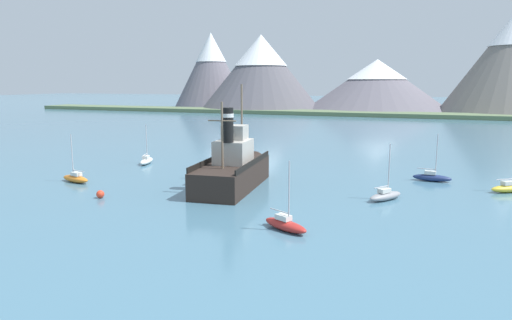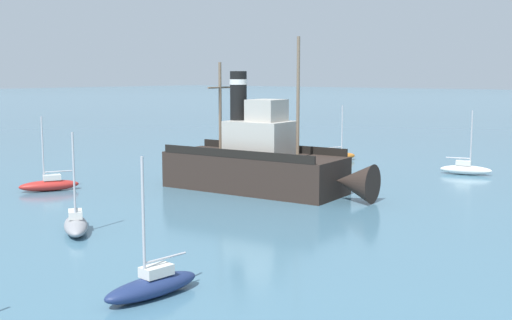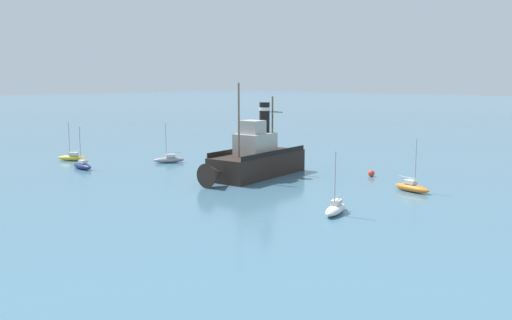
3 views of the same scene
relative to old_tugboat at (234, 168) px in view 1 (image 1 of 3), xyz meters
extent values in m
plane|color=#477289|center=(-0.87, -0.41, -1.83)|extent=(600.00, 600.00, 0.00)
cone|color=slate|center=(-65.82, 129.29, 12.98)|extent=(30.09, 30.09, 29.62)
cone|color=white|center=(-65.82, 129.29, 22.08)|extent=(12.28, 12.28, 11.52)
cone|color=#56545B|center=(-40.53, 118.61, 11.67)|extent=(44.30, 44.30, 27.01)
cone|color=white|center=(-40.53, 118.61, 19.65)|extent=(19.22, 19.22, 11.16)
cone|color=slate|center=(-0.33, 127.95, 7.18)|extent=(51.05, 51.05, 18.01)
cone|color=white|center=(-0.33, 127.95, 12.74)|extent=(20.77, 20.77, 6.98)
cube|color=#5B704C|center=(-0.87, 102.01, -1.23)|extent=(240.00, 12.00, 1.20)
cube|color=#2D231E|center=(0.06, -0.61, -0.63)|extent=(5.53, 12.37, 2.40)
cone|color=#2D231E|center=(-0.63, 6.55, -0.63)|extent=(2.57, 2.61, 2.35)
cube|color=#B2ADA3|center=(0.01, -0.11, 1.67)|extent=(3.37, 4.27, 2.20)
cube|color=#B2ADA3|center=(-0.04, 0.38, 3.47)|extent=(2.38, 2.20, 1.40)
cylinder|color=black|center=(0.17, -1.81, 4.37)|extent=(1.10, 1.10, 3.20)
cylinder|color=silver|center=(0.17, -1.81, 5.27)|extent=(1.16, 1.16, 0.35)
cylinder|color=#75604C|center=(-0.26, 2.67, 4.32)|extent=(0.20, 0.20, 7.50)
cylinder|color=#75604C|center=(0.32, -3.30, 3.57)|extent=(0.20, 0.20, 6.00)
cylinder|color=#75604C|center=(0.32, -3.30, 4.89)|extent=(2.60, 0.37, 0.12)
cube|color=black|center=(-2.09, -0.82, 0.82)|extent=(1.21, 11.36, 0.50)
cube|color=black|center=(2.21, -0.41, 0.82)|extent=(1.21, 11.36, 0.50)
ellipsoid|color=white|center=(-15.32, 7.81, -1.48)|extent=(2.12, 3.96, 0.70)
cube|color=silver|center=(-15.26, 7.61, -0.95)|extent=(0.92, 1.24, 0.36)
cylinder|color=#B7B7BC|center=(-15.40, 8.09, 0.97)|extent=(0.10, 0.10, 4.20)
cylinder|color=#B7B7BC|center=(-15.15, 7.23, -0.58)|extent=(0.58, 1.75, 0.08)
ellipsoid|color=#B22823|center=(8.61, -10.99, -1.48)|extent=(3.88, 2.74, 0.70)
cube|color=silver|center=(8.43, -10.89, -0.95)|extent=(1.27, 1.08, 0.36)
cylinder|color=#B7B7BC|center=(8.88, -11.13, 0.97)|extent=(0.10, 0.10, 4.20)
cylinder|color=#B7B7BC|center=(8.08, -10.71, -0.58)|extent=(1.63, 0.91, 0.08)
ellipsoid|color=orange|center=(-15.99, -3.85, -1.48)|extent=(3.95, 1.97, 0.70)
cube|color=silver|center=(-15.80, -3.90, -0.95)|extent=(1.22, 0.88, 0.36)
cylinder|color=#B7B7BC|center=(-16.28, -3.78, 0.97)|extent=(0.10, 0.10, 4.20)
cylinder|color=#B7B7BC|center=(-15.41, -3.99, -0.58)|extent=(1.77, 0.50, 0.08)
ellipsoid|color=navy|center=(18.14, 9.51, -1.48)|extent=(3.88, 1.41, 0.70)
cube|color=silver|center=(17.94, 9.53, -0.95)|extent=(1.15, 0.73, 0.36)
cylinder|color=#B7B7BC|center=(18.44, 9.49, 0.97)|extent=(0.10, 0.10, 4.20)
cylinder|color=#B7B7BC|center=(17.54, 9.56, -0.58)|extent=(1.80, 0.23, 0.08)
ellipsoid|color=gray|center=(14.33, -0.12, -1.48)|extent=(3.05, 3.76, 0.70)
cube|color=silver|center=(14.22, -0.28, -0.95)|extent=(1.15, 1.27, 0.36)
cylinder|color=#B7B7BC|center=(14.50, 0.13, 0.97)|extent=(0.10, 0.10, 4.20)
cylinder|color=#B7B7BC|center=(14.00, -0.61, -0.58)|extent=(1.08, 1.53, 0.08)
ellipsoid|color=gold|center=(24.83, 6.94, -1.48)|extent=(3.75, 3.06, 0.70)
cube|color=silver|center=(24.67, 6.82, -0.95)|extent=(1.27, 1.15, 0.36)
cylinder|color=#B7B7BC|center=(24.34, 6.60, -0.58)|extent=(1.53, 1.09, 0.08)
sphere|color=red|center=(-9.28, -8.25, -1.48)|extent=(0.69, 0.69, 0.69)
camera|label=1|loc=(17.36, -39.98, 8.25)|focal=32.00mm
camera|label=2|loc=(32.45, 25.57, 5.75)|focal=45.00mm
camera|label=3|loc=(-37.69, 42.24, 8.48)|focal=38.00mm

